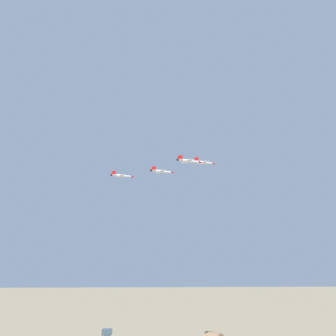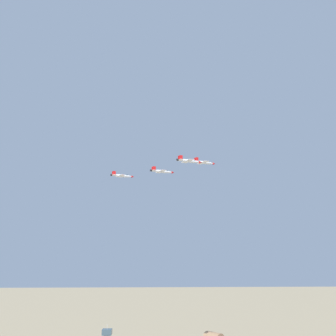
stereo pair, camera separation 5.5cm
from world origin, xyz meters
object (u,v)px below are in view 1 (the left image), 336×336
Objects in this scene: jet_left_wingman at (162,171)px; jet_lead at (204,162)px; jet_left_outer at (122,176)px; jet_right_wingman at (189,161)px.

jet_lead is at bearing -39.46° from jet_left_wingman.
jet_left_outer is (14.13, 48.43, -5.51)m from jet_lead.
jet_lead reaches higher than jet_right_wingman.
jet_left_wingman reaches higher than jet_right_wingman.
jet_left_wingman is at bearing 90.12° from jet_right_wingman.
jet_left_wingman is 1.04× the size of jet_left_outer.
jet_left_wingman is at bearing -39.58° from jet_left_outer.
jet_right_wingman reaches higher than jet_left_outer.
jet_right_wingman is at bearing -89.10° from jet_left_wingman.
jet_lead reaches higher than jet_left_outer.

